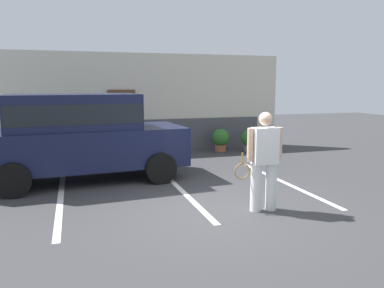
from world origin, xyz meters
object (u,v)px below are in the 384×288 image
(tennis_player_man, at_px, (264,160))
(potted_plant_secondary, at_px, (249,139))
(potted_plant_by_porch, at_px, (220,139))
(parked_suv, at_px, (81,133))

(tennis_player_man, relative_size, potted_plant_secondary, 2.40)
(potted_plant_by_porch, height_order, potted_plant_secondary, potted_plant_by_porch)
(potted_plant_secondary, bearing_deg, parked_suv, -155.45)
(parked_suv, relative_size, potted_plant_secondary, 6.37)
(potted_plant_by_porch, distance_m, potted_plant_secondary, 0.99)
(tennis_player_man, relative_size, potted_plant_by_porch, 2.29)
(potted_plant_secondary, bearing_deg, tennis_player_man, -113.31)
(tennis_player_man, xyz_separation_m, potted_plant_by_porch, (1.54, 6.06, -0.49))
(potted_plant_by_porch, relative_size, potted_plant_secondary, 1.05)
(potted_plant_by_porch, bearing_deg, parked_suv, -148.83)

